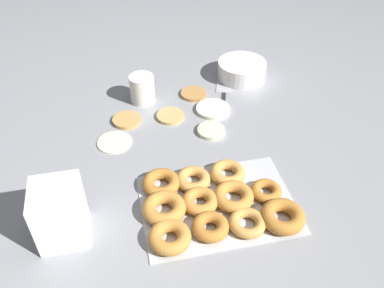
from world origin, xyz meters
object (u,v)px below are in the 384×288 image
(pancake_3, at_px, (170,116))
(paper_cup, at_px, (142,89))
(batter_bowl, at_px, (242,70))
(donut_tray, at_px, (212,204))
(spatula, at_px, (224,88))
(pancake_5, at_px, (115,142))
(container_stack, at_px, (60,213))
(pancake_0, at_px, (213,109))
(pancake_2, at_px, (194,94))
(pancake_1, at_px, (127,120))
(pancake_4, at_px, (211,131))

(pancake_3, height_order, paper_cup, paper_cup)
(batter_bowl, bearing_deg, pancake_3, -148.27)
(donut_tray, distance_m, spatula, 0.59)
(pancake_5, height_order, container_stack, container_stack)
(pancake_5, height_order, batter_bowl, batter_bowl)
(pancake_0, relative_size, pancake_3, 1.25)
(pancake_5, bearing_deg, pancake_2, 34.57)
(pancake_2, bearing_deg, pancake_0, -67.22)
(pancake_3, xyz_separation_m, donut_tray, (0.04, -0.42, 0.01))
(pancake_1, distance_m, pancake_2, 0.28)
(batter_bowl, relative_size, paper_cup, 1.84)
(batter_bowl, distance_m, spatula, 0.11)
(pancake_2, bearing_deg, batter_bowl, 21.09)
(pancake_4, xyz_separation_m, spatula, (0.11, 0.24, -0.00))
(paper_cup, bearing_deg, pancake_0, -26.21)
(pancake_1, distance_m, paper_cup, 0.14)
(pancake_3, relative_size, spatula, 0.36)
(donut_tray, bearing_deg, pancake_3, 95.31)
(pancake_0, bearing_deg, batter_bowl, 49.27)
(spatula, bearing_deg, container_stack, 152.06)
(pancake_0, bearing_deg, pancake_2, 112.78)
(pancake_1, height_order, donut_tray, donut_tray)
(pancake_5, distance_m, spatula, 0.48)
(pancake_0, distance_m, pancake_4, 0.12)
(donut_tray, bearing_deg, batter_bowl, 65.93)
(container_stack, xyz_separation_m, spatula, (0.57, 0.56, -0.08))
(pancake_3, relative_size, container_stack, 0.59)
(pancake_5, xyz_separation_m, container_stack, (-0.14, -0.33, 0.08))
(pancake_2, distance_m, pancake_4, 0.22)
(pancake_2, relative_size, donut_tray, 0.23)
(donut_tray, bearing_deg, spatula, 71.09)
(pancake_3, relative_size, pancake_4, 1.04)
(pancake_2, relative_size, pancake_3, 0.99)
(pancake_4, height_order, batter_bowl, batter_bowl)
(pancake_0, relative_size, batter_bowl, 0.64)
(pancake_0, distance_m, pancake_1, 0.30)
(spatula, bearing_deg, pancake_1, 125.93)
(paper_cup, bearing_deg, pancake_5, -118.88)
(donut_tray, xyz_separation_m, paper_cup, (-0.12, 0.54, 0.03))
(pancake_5, distance_m, container_stack, 0.37)
(pancake_1, distance_m, container_stack, 0.48)
(batter_bowl, bearing_deg, donut_tray, -114.07)
(pancake_1, xyz_separation_m, pancake_5, (-0.05, -0.10, -0.00))
(pancake_1, xyz_separation_m, pancake_2, (0.25, 0.11, -0.00))
(pancake_0, bearing_deg, paper_cup, 153.79)
(pancake_0, height_order, paper_cup, paper_cup)
(pancake_2, height_order, pancake_3, same)
(pancake_4, xyz_separation_m, pancake_5, (-0.31, 0.02, -0.00))
(pancake_1, height_order, pancake_4, same)
(container_stack, bearing_deg, pancake_1, 66.14)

